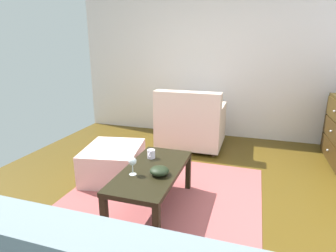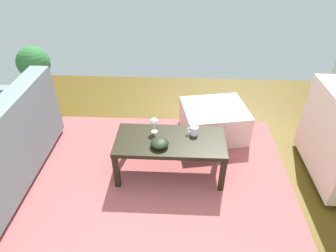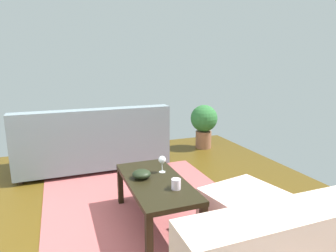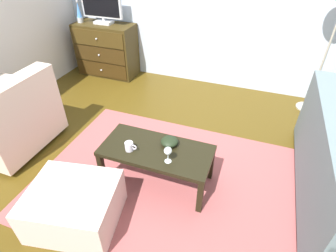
{
  "view_description": "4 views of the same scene",
  "coord_description": "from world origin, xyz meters",
  "px_view_note": "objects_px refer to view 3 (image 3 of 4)",
  "views": [
    {
      "loc": [
        2.16,
        0.6,
        1.46
      ],
      "look_at": [
        -0.1,
        -0.12,
        0.77
      ],
      "focal_mm": 29.35,
      "sensor_mm": 36.0,
      "label": 1
    },
    {
      "loc": [
        -0.01,
        1.91,
        2.08
      ],
      "look_at": [
        0.09,
        -0.05,
        0.68
      ],
      "focal_mm": 31.04,
      "sensor_mm": 36.0,
      "label": 2
    },
    {
      "loc": [
        -2.16,
        0.53,
        1.42
      ],
      "look_at": [
        -0.18,
        -0.23,
        0.94
      ],
      "focal_mm": 31.1,
      "sensor_mm": 36.0,
      "label": 3
    },
    {
      "loc": [
        0.81,
        -1.91,
        2.03
      ],
      "look_at": [
        0.2,
        -0.24,
        0.72
      ],
      "focal_mm": 28.44,
      "sensor_mm": 36.0,
      "label": 4
    }
  ],
  "objects_px": {
    "potted_plant": "(204,122)",
    "mug": "(176,184)",
    "couch_large": "(93,144)",
    "ottoman": "(251,216)",
    "wine_glass": "(162,160)",
    "coffee_table": "(156,186)",
    "bowl_decorative": "(142,174)"
  },
  "relations": [
    {
      "from": "ottoman",
      "to": "couch_large",
      "type": "bearing_deg",
      "value": 24.99
    },
    {
      "from": "mug",
      "to": "wine_glass",
      "type": "bearing_deg",
      "value": -2.95
    },
    {
      "from": "mug",
      "to": "potted_plant",
      "type": "bearing_deg",
      "value": -32.93
    },
    {
      "from": "mug",
      "to": "couch_large",
      "type": "height_order",
      "value": "couch_large"
    },
    {
      "from": "bowl_decorative",
      "to": "potted_plant",
      "type": "xyz_separation_m",
      "value": [
        1.83,
        -1.59,
        -0.01
      ]
    },
    {
      "from": "coffee_table",
      "to": "potted_plant",
      "type": "bearing_deg",
      "value": -37.69
    },
    {
      "from": "mug",
      "to": "potted_plant",
      "type": "relative_size",
      "value": 0.16
    },
    {
      "from": "mug",
      "to": "bowl_decorative",
      "type": "bearing_deg",
      "value": 32.01
    },
    {
      "from": "ottoman",
      "to": "potted_plant",
      "type": "bearing_deg",
      "value": -19.04
    },
    {
      "from": "wine_glass",
      "to": "ottoman",
      "type": "xyz_separation_m",
      "value": [
        -0.63,
        -0.54,
        -0.34
      ]
    },
    {
      "from": "couch_large",
      "to": "ottoman",
      "type": "distance_m",
      "value": 2.35
    },
    {
      "from": "mug",
      "to": "bowl_decorative",
      "type": "relative_size",
      "value": 0.69
    },
    {
      "from": "wine_glass",
      "to": "bowl_decorative",
      "type": "bearing_deg",
      "value": 106.44
    },
    {
      "from": "couch_large",
      "to": "bowl_decorative",
      "type": "bearing_deg",
      "value": -171.53
    },
    {
      "from": "mug",
      "to": "potted_plant",
      "type": "height_order",
      "value": "potted_plant"
    },
    {
      "from": "wine_glass",
      "to": "couch_large",
      "type": "distance_m",
      "value": 1.58
    },
    {
      "from": "wine_glass",
      "to": "ottoman",
      "type": "relative_size",
      "value": 0.22
    },
    {
      "from": "bowl_decorative",
      "to": "potted_plant",
      "type": "distance_m",
      "value": 2.42
    },
    {
      "from": "mug",
      "to": "bowl_decorative",
      "type": "xyz_separation_m",
      "value": [
        0.32,
        0.2,
        -0.01
      ]
    },
    {
      "from": "coffee_table",
      "to": "bowl_decorative",
      "type": "relative_size",
      "value": 6.27
    },
    {
      "from": "coffee_table",
      "to": "couch_large",
      "type": "height_order",
      "value": "couch_large"
    },
    {
      "from": "coffee_table",
      "to": "mug",
      "type": "bearing_deg",
      "value": -156.81
    },
    {
      "from": "coffee_table",
      "to": "bowl_decorative",
      "type": "xyz_separation_m",
      "value": [
        0.09,
        0.1,
        0.09
      ]
    },
    {
      "from": "mug",
      "to": "potted_plant",
      "type": "xyz_separation_m",
      "value": [
        2.15,
        -1.39,
        -0.02
      ]
    },
    {
      "from": "wine_glass",
      "to": "ottoman",
      "type": "distance_m",
      "value": 0.9
    },
    {
      "from": "mug",
      "to": "couch_large",
      "type": "relative_size",
      "value": 0.06
    },
    {
      "from": "potted_plant",
      "to": "mug",
      "type": "bearing_deg",
      "value": 147.07
    },
    {
      "from": "ottoman",
      "to": "coffee_table",
      "type": "bearing_deg",
      "value": 54.17
    },
    {
      "from": "bowl_decorative",
      "to": "potted_plant",
      "type": "bearing_deg",
      "value": -40.92
    },
    {
      "from": "coffee_table",
      "to": "couch_large",
      "type": "distance_m",
      "value": 1.69
    },
    {
      "from": "wine_glass",
      "to": "coffee_table",
      "type": "bearing_deg",
      "value": 143.48
    },
    {
      "from": "bowl_decorative",
      "to": "ottoman",
      "type": "height_order",
      "value": "bowl_decorative"
    }
  ]
}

